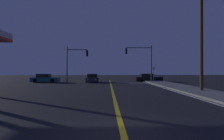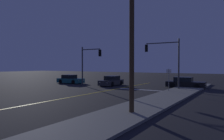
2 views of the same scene
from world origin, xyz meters
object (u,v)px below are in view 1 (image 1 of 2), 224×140
at_px(car_distant_tail_teal, 45,79).
at_px(traffic_signal_near_right, 142,57).
at_px(car_far_approaching_black, 148,78).
at_px(utility_pole_right, 201,29).
at_px(car_lead_oncoming_charcoal, 92,79).
at_px(traffic_signal_far_left, 75,59).
at_px(street_sign_corner, 154,72).

height_order(car_distant_tail_teal, traffic_signal_near_right, traffic_signal_near_right).
xyz_separation_m(car_far_approaching_black, utility_pole_right, (1.03, -17.18, 4.83)).
xyz_separation_m(car_lead_oncoming_charcoal, traffic_signal_far_left, (-2.51, -1.87, 3.00)).
xyz_separation_m(car_far_approaching_black, car_distant_tail_teal, (-16.99, -2.59, -0.00)).
xyz_separation_m(traffic_signal_far_left, utility_pole_right, (13.03, -12.92, 1.83)).
height_order(car_distant_tail_teal, traffic_signal_far_left, traffic_signal_far_left).
bearing_deg(traffic_signal_far_left, car_distant_tail_teal, 161.49).
bearing_deg(car_lead_oncoming_charcoal, car_far_approaching_black, -168.03).
relative_size(traffic_signal_far_left, street_sign_corner, 2.20).
xyz_separation_m(car_far_approaching_black, traffic_signal_far_left, (-12.00, -4.26, 3.00)).
bearing_deg(car_distant_tail_teal, traffic_signal_far_left, 71.39).
xyz_separation_m(car_lead_oncoming_charcoal, street_sign_corner, (9.12, -3.27, 1.07)).
bearing_deg(car_lead_oncoming_charcoal, car_distant_tail_teal, -0.67).
distance_m(car_far_approaching_black, traffic_signal_near_right, 4.69).
height_order(traffic_signal_far_left, utility_pole_right, utility_pole_right).
bearing_deg(traffic_signal_far_left, car_lead_oncoming_charcoal, 36.67).
bearing_deg(car_far_approaching_black, street_sign_corner, -5.91).
distance_m(car_far_approaching_black, utility_pole_right, 17.88).
bearing_deg(car_lead_oncoming_charcoal, traffic_signal_near_right, 174.45).
bearing_deg(car_far_approaching_black, utility_pole_right, 1.25).
bearing_deg(traffic_signal_far_left, car_far_approaching_black, 19.54).
height_order(car_lead_oncoming_charcoal, utility_pole_right, utility_pole_right).
height_order(traffic_signal_near_right, traffic_signal_far_left, traffic_signal_near_right).
bearing_deg(car_lead_oncoming_charcoal, utility_pole_right, 123.25).
height_order(car_lead_oncoming_charcoal, street_sign_corner, street_sign_corner).
xyz_separation_m(car_lead_oncoming_charcoal, traffic_signal_near_right, (7.93, -0.47, 3.37)).
xyz_separation_m(car_distant_tail_teal, traffic_signal_far_left, (4.99, -1.67, 3.00)).
xyz_separation_m(utility_pole_right, street_sign_corner, (-1.40, 11.52, -3.76)).
bearing_deg(street_sign_corner, traffic_signal_near_right, 113.09).
relative_size(car_far_approaching_black, car_distant_tail_teal, 1.10).
bearing_deg(car_lead_oncoming_charcoal, street_sign_corner, 158.12).
distance_m(car_far_approaching_black, car_distant_tail_teal, 17.18).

